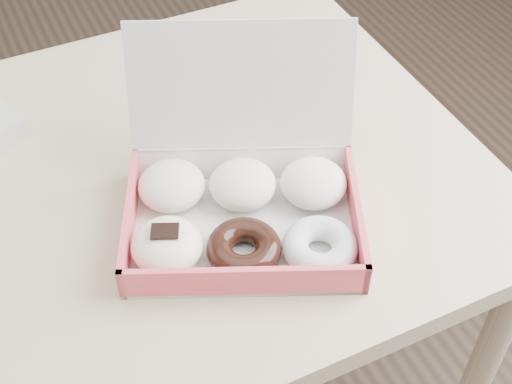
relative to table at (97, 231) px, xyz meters
name	(u,v)px	position (x,y,z in m)	size (l,w,h in m)	color
table	(97,231)	(0.00, 0.00, 0.00)	(1.20, 0.80, 0.75)	tan
donut_box	(241,201)	(0.19, -0.14, 0.12)	(0.42, 0.40, 0.23)	silver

